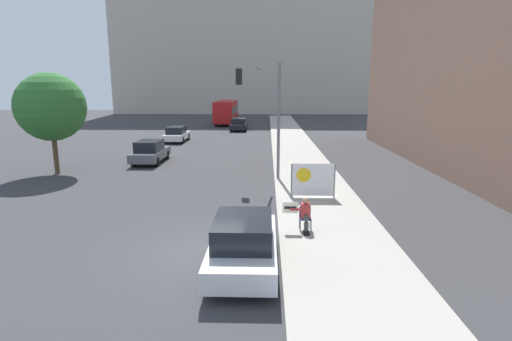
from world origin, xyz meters
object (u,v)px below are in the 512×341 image
object	(u,v)px
car_on_road_nearest	(150,152)
street_tree_near_curb	(51,107)
seated_protester	(305,214)
traffic_light_pole	(265,103)
parked_car_curbside	(243,243)
protest_banner	(313,180)
car_on_road_distant	(239,124)
city_bus_on_road	(226,111)
car_on_road_midblock	(177,134)

from	to	relation	value
car_on_road_nearest	street_tree_near_curb	xyz separation A→B (m)	(-4.55, -3.71, 3.18)
seated_protester	traffic_light_pole	xyz separation A→B (m)	(-1.46, 8.28, 3.46)
parked_car_curbside	protest_banner	bearing A→B (deg)	68.50
parked_car_curbside	car_on_road_distant	distance (m)	37.16
traffic_light_pole	street_tree_near_curb	world-z (taller)	traffic_light_pole
city_bus_on_road	car_on_road_nearest	bearing A→B (deg)	-94.29
car_on_road_nearest	car_on_road_distant	size ratio (longest dim) A/B	0.96
car_on_road_nearest	street_tree_near_curb	bearing A→B (deg)	-140.81
protest_banner	parked_car_curbside	distance (m)	7.37
traffic_light_pole	car_on_road_distant	distance (m)	26.60
traffic_light_pole	car_on_road_nearest	distance (m)	10.04
seated_protester	parked_car_curbside	distance (m)	3.27
traffic_light_pole	car_on_road_midblock	world-z (taller)	traffic_light_pole
street_tree_near_curb	seated_protester	bearing A→B (deg)	-35.24
street_tree_near_curb	traffic_light_pole	bearing A→B (deg)	-6.92
seated_protester	car_on_road_distant	size ratio (longest dim) A/B	0.26
city_bus_on_road	street_tree_near_curb	distance (m)	34.12
seated_protester	street_tree_near_curb	world-z (taller)	street_tree_near_curb
seated_protester	car_on_road_midblock	xyz separation A→B (m)	(-9.90, 24.31, -0.07)
seated_protester	city_bus_on_road	bearing A→B (deg)	116.86
seated_protester	car_on_road_distant	distance (m)	34.77
protest_banner	traffic_light_pole	xyz separation A→B (m)	(-2.19, 4.05, 3.24)
car_on_road_distant	city_bus_on_road	size ratio (longest dim) A/B	0.44
traffic_light_pole	parked_car_curbside	world-z (taller)	traffic_light_pole
protest_banner	street_tree_near_curb	size ratio (longest dim) A/B	0.33
car_on_road_distant	street_tree_near_curb	bearing A→B (deg)	-110.32
seated_protester	car_on_road_distant	bearing A→B (deg)	115.35
car_on_road_midblock	street_tree_near_curb	size ratio (longest dim) A/B	0.77
seated_protester	car_on_road_midblock	world-z (taller)	car_on_road_midblock
seated_protester	car_on_road_nearest	size ratio (longest dim) A/B	0.27
parked_car_curbside	car_on_road_distant	bearing A→B (deg)	94.25
protest_banner	city_bus_on_road	distance (m)	39.71
traffic_light_pole	car_on_road_midblock	distance (m)	18.45
seated_protester	street_tree_near_curb	xyz separation A→B (m)	(-13.85, 9.78, 3.15)
car_on_road_distant	parked_car_curbside	bearing A→B (deg)	-85.75
parked_car_curbside	car_on_road_nearest	distance (m)	17.70
traffic_light_pole	car_on_road_distant	xyz separation A→B (m)	(-3.26, 26.17, -3.50)
parked_car_curbside	city_bus_on_road	distance (m)	46.07
protest_banner	car_on_road_midblock	bearing A→B (deg)	117.90
protest_banner	city_bus_on_road	world-z (taller)	city_bus_on_road
car_on_road_nearest	car_on_road_midblock	world-z (taller)	car_on_road_nearest
car_on_road_nearest	city_bus_on_road	world-z (taller)	city_bus_on_road
seated_protester	car_on_road_distant	world-z (taller)	car_on_road_distant
car_on_road_midblock	car_on_road_distant	bearing A→B (deg)	62.95
city_bus_on_road	parked_car_curbside	bearing A→B (deg)	-83.63
seated_protester	protest_banner	xyz separation A→B (m)	(0.73, 4.23, 0.22)
traffic_light_pole	city_bus_on_road	world-z (taller)	traffic_light_pole
protest_banner	car_on_road_distant	xyz separation A→B (m)	(-5.45, 30.21, -0.26)
seated_protester	car_on_road_nearest	distance (m)	16.39
traffic_light_pole	car_on_road_distant	size ratio (longest dim) A/B	1.35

